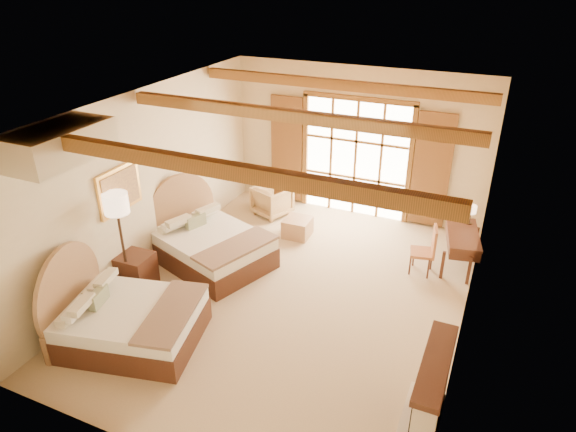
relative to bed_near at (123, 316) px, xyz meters
The scene contains 19 objects.
floor 2.75m from the bed_near, 48.04° to the left, with size 7.00×7.00×0.00m, color tan.
wall_back 5.94m from the bed_near, 71.76° to the left, with size 5.50×5.50×0.00m, color beige.
wall_left 2.54m from the bed_near, 114.62° to the left, with size 7.00×7.00×0.00m, color beige.
wall_right 5.15m from the bed_near, 23.90° to the left, with size 7.00×7.00×0.00m, color beige.
ceiling 3.91m from the bed_near, 48.04° to the left, with size 7.00×7.00×0.00m, color #B37535.
ceiling_beams 3.83m from the bed_near, 48.04° to the left, with size 5.39×4.60×0.18m, color #9C6226, non-canonical shape.
french_doors 5.83m from the bed_near, 71.57° to the left, with size 3.95×0.08×2.60m.
fireplace 4.42m from the bed_near, ahead, with size 0.46×1.40×1.16m.
painting 2.06m from the bed_near, 124.64° to the left, with size 0.06×0.95×0.75m.
canopy_valance 2.63m from the bed_near, behind, with size 0.70×1.40×0.45m, color beige.
bed_near is the anchor object (origin of this frame).
bed_far 2.34m from the bed_near, 90.88° to the left, with size 2.48×2.09×1.32m.
nightstand 1.32m from the bed_near, 120.30° to the left, with size 0.53×0.53×0.63m, color #44261B.
floor_lamp 1.66m from the bed_near, 125.98° to the left, with size 0.39×0.39×1.85m.
armchair 4.65m from the bed_near, 87.20° to the left, with size 0.70×0.72×0.66m, color tan.
ottoman 4.11m from the bed_near, 74.08° to the left, with size 0.52×0.52×0.38m, color #9F794C.
desk 5.96m from the bed_near, 43.88° to the left, with size 0.77×1.34×0.68m.
desk_chair 5.17m from the bed_near, 44.06° to the left, with size 0.48×0.48×0.92m.
desk_lamp 6.30m from the bed_near, 46.26° to the left, with size 0.19×0.19×0.37m.
Camera 1 is at (2.86, -6.59, 5.10)m, focal length 32.00 mm.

